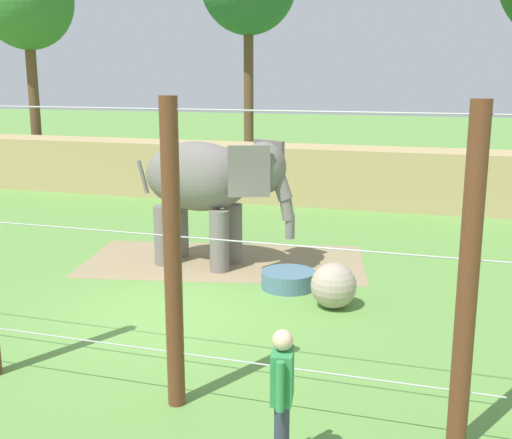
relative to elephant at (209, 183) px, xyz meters
name	(u,v)px	position (x,y,z in m)	size (l,w,h in m)	color
ground_plane	(172,313)	(0.43, -3.05, -1.89)	(120.00, 120.00, 0.00)	#609342
dirt_patch	(224,261)	(0.20, 0.36, -1.89)	(6.42, 3.19, 0.01)	#937F5B
embankment_wall	(307,174)	(0.43, 7.88, -0.94)	(36.00, 1.80, 1.90)	tan
elephant	(209,183)	(0.00, 0.00, 0.00)	(3.85, 1.67, 2.85)	slate
enrichment_ball	(334,286)	(3.18, -1.92, -1.46)	(0.85, 0.85, 0.85)	tan
cable_fence	(72,248)	(0.43, -6.07, 0.11)	(10.91, 0.23, 3.99)	brown
zookeeper	(282,396)	(3.59, -7.16, -0.96)	(0.27, 0.58, 1.67)	#33384C
water_tub	(288,279)	(2.10, -1.07, -1.71)	(1.10, 1.10, 0.35)	slate
tree_far_left	(27,2)	(-12.13, 10.63, 5.28)	(3.83, 3.83, 9.27)	brown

